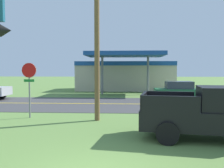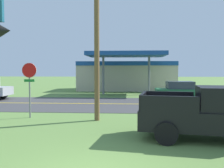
{
  "view_description": "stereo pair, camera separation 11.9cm",
  "coord_description": "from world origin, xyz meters",
  "views": [
    {
      "loc": [
        0.78,
        -5.38,
        2.56
      ],
      "look_at": [
        0.0,
        8.0,
        1.8
      ],
      "focal_mm": 39.47,
      "sensor_mm": 36.0,
      "label": 1
    },
    {
      "loc": [
        0.9,
        -5.37,
        2.56
      ],
      "look_at": [
        0.0,
        8.0,
        1.8
      ],
      "focal_mm": 39.47,
      "sensor_mm": 36.0,
      "label": 2
    }
  ],
  "objects": [
    {
      "name": "road_asphalt",
      "position": [
        0.0,
        13.0,
        0.01
      ],
      "size": [
        140.0,
        8.0,
        0.02
      ],
      "primitive_type": "cube",
      "color": "#3D3D3F",
      "rests_on": "ground"
    },
    {
      "name": "stop_sign",
      "position": [
        -4.39,
        7.43,
        2.03
      ],
      "size": [
        0.8,
        0.08,
        2.95
      ],
      "color": "slate",
      "rests_on": "ground"
    },
    {
      "name": "utility_pole",
      "position": [
        -0.7,
        6.97,
        5.28
      ],
      "size": [
        1.86,
        0.26,
        9.96
      ],
      "color": "brown",
      "rests_on": "ground"
    },
    {
      "name": "pickup_black_parked_on_lawn",
      "position": [
        4.0,
        3.73,
        0.96
      ],
      "size": [
        5.44,
        2.82,
        1.96
      ],
      "color": "black",
      "rests_on": "ground"
    },
    {
      "name": "gas_station",
      "position": [
        0.64,
        26.18,
        1.94
      ],
      "size": [
        12.0,
        11.5,
        4.4
      ],
      "color": "beige",
      "rests_on": "ground"
    },
    {
      "name": "road_centre_line",
      "position": [
        0.0,
        13.0,
        0.02
      ],
      "size": [
        126.0,
        0.2,
        0.01
      ],
      "primitive_type": "cube",
      "color": "gold",
      "rests_on": "road_asphalt"
    },
    {
      "name": "car_green_mid_lane",
      "position": [
        5.2,
        15.0,
        0.83
      ],
      "size": [
        4.2,
        2.0,
        1.64
      ],
      "color": "#1E6038",
      "rests_on": "ground"
    }
  ]
}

